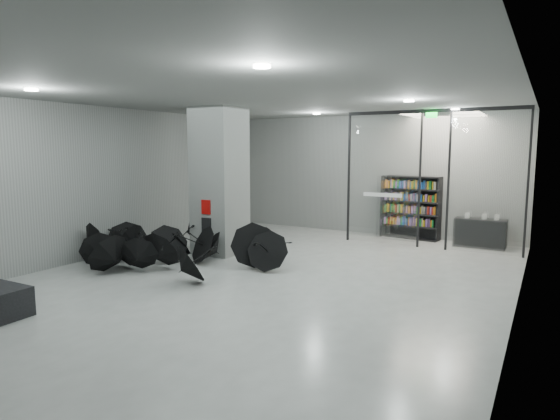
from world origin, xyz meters
The scene contains 9 objects.
room centered at (0.00, 0.00, 2.84)m, with size 14.00×14.02×4.01m.
column centered at (-2.50, 2.00, 2.00)m, with size 1.20×1.20×4.00m, color slate.
fire_cabinet centered at (-2.50, 1.38, 1.35)m, with size 0.28×0.04×0.38m, color #A50A07.
info_panel centered at (-2.50, 1.38, 0.85)m, with size 0.30×0.03×0.42m, color black.
exit_sign centered at (2.40, 5.30, 3.82)m, with size 0.30×0.06×0.15m, color #0CE533.
glass_partition centered at (2.39, 5.50, 2.18)m, with size 5.06×0.08×4.00m.
bookshelf centered at (1.54, 6.75, 1.01)m, with size 1.84×0.37×2.02m, color black, non-canonical shape.
shop_counter centered at (3.70, 6.38, 0.42)m, with size 1.41×0.57×0.85m, color black.
umbrella_cluster centered at (-2.78, 0.19, 0.31)m, with size 5.62×4.45×1.28m.
Camera 1 is at (5.40, -8.46, 2.89)m, focal length 30.37 mm.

